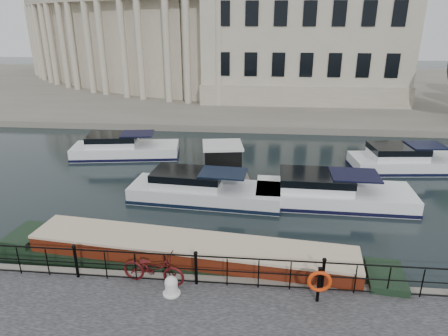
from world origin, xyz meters
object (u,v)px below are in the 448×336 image
at_px(bicycle, 153,268).
at_px(harbour_hut, 223,164).
at_px(mooring_bollard, 171,286).
at_px(life_ring_post, 319,282).
at_px(narrowboat, 191,261).

distance_m(bicycle, harbour_hut, 10.47).
height_order(bicycle, mooring_bollard, bicycle).
height_order(bicycle, life_ring_post, life_ring_post).
xyz_separation_m(mooring_bollard, narrowboat, (0.23, 2.10, -0.48)).
xyz_separation_m(bicycle, harbour_hut, (1.22, 10.40, -0.15)).
relative_size(narrowboat, harbour_hut, 4.47).
relative_size(bicycle, life_ring_post, 1.76).
height_order(mooring_bollard, narrowboat, narrowboat).
bearing_deg(bicycle, narrowboat, -21.46).
xyz_separation_m(bicycle, life_ring_post, (5.19, -0.49, 0.19)).
bearing_deg(bicycle, harbour_hut, 1.73).
distance_m(narrowboat, harbour_hut, 8.82).
distance_m(mooring_bollard, life_ring_post, 4.52).
relative_size(bicycle, narrowboat, 0.14).
xyz_separation_m(life_ring_post, narrowboat, (-4.27, 2.09, -0.93)).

